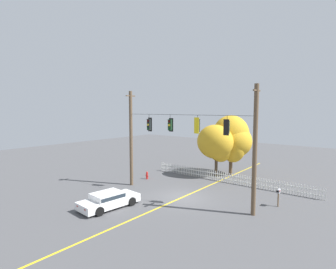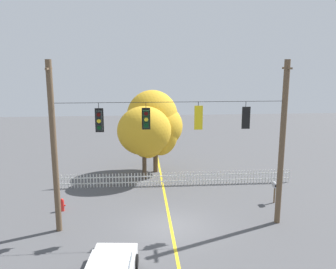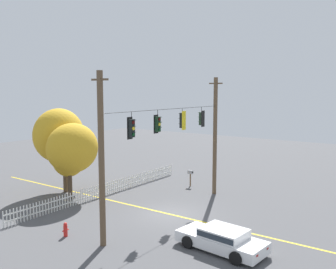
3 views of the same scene
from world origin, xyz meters
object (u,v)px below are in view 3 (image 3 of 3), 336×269
object	(u,v)px
traffic_signal_westbound_side	(202,119)
autumn_maple_mid	(64,141)
traffic_signal_southbound_primary	(158,124)
parked_car	(222,239)
traffic_signal_northbound_secondary	(131,128)
roadside_mailbox	(190,173)
traffic_signal_northbound_primary	(182,120)
autumn_maple_near_fence	(71,150)
fire_hydrant	(65,230)

from	to	relation	value
traffic_signal_westbound_side	autumn_maple_mid	size ratio (longest dim) A/B	0.22
traffic_signal_southbound_primary	autumn_maple_mid	bearing A→B (deg)	84.33
parked_car	autumn_maple_mid	bearing A→B (deg)	80.13
traffic_signal_westbound_side	traffic_signal_northbound_secondary	bearing A→B (deg)	179.85
traffic_signal_westbound_side	parked_car	size ratio (longest dim) A/B	0.30
traffic_signal_southbound_primary	roadside_mailbox	xyz separation A→B (m)	(8.08, 2.71, -4.83)
traffic_signal_southbound_primary	traffic_signal_northbound_secondary	bearing A→B (deg)	179.98
traffic_signal_northbound_primary	parked_car	distance (m)	8.67
autumn_maple_mid	traffic_signal_southbound_primary	bearing A→B (deg)	-95.67
traffic_signal_northbound_secondary	traffic_signal_westbound_side	xyz separation A→B (m)	(7.52, -0.02, 0.07)
autumn_maple_near_fence	autumn_maple_mid	distance (m)	2.23
fire_hydrant	roadside_mailbox	xyz separation A→B (m)	(13.11, 0.18, 0.72)
traffic_signal_northbound_secondary	traffic_signal_westbound_side	distance (m)	7.52
parked_car	roadside_mailbox	xyz separation A→B (m)	(9.74, 7.97, 0.50)
traffic_signal_northbound_primary	autumn_maple_mid	distance (m)	10.32
traffic_signal_northbound_primary	traffic_signal_westbound_side	size ratio (longest dim) A/B	1.00
traffic_signal_westbound_side	traffic_signal_northbound_primary	bearing A→B (deg)	-179.98
parked_car	autumn_maple_near_fence	bearing A→B (deg)	82.54
traffic_signal_northbound_secondary	traffic_signal_southbound_primary	xyz separation A→B (m)	(2.37, -0.00, 0.05)
traffic_signal_southbound_primary	fire_hydrant	world-z (taller)	traffic_signal_southbound_primary
autumn_maple_near_fence	traffic_signal_southbound_primary	bearing A→B (deg)	-90.54
traffic_signal_northbound_secondary	autumn_maple_mid	xyz separation A→B (m)	(3.36, 9.96, -1.90)
traffic_signal_westbound_side	roadside_mailbox	xyz separation A→B (m)	(2.93, 2.73, -4.85)
traffic_signal_northbound_secondary	traffic_signal_northbound_primary	world-z (taller)	same
autumn_maple_near_fence	fire_hydrant	world-z (taller)	autumn_maple_near_fence
traffic_signal_northbound_secondary	traffic_signal_westbound_side	bearing A→B (deg)	-0.15
traffic_signal_southbound_primary	autumn_maple_near_fence	size ratio (longest dim) A/B	0.25
traffic_signal_northbound_secondary	parked_car	xyz separation A→B (m)	(0.71, -5.26, -5.28)
traffic_signal_westbound_side	autumn_maple_mid	world-z (taller)	traffic_signal_westbound_side
roadside_mailbox	traffic_signal_southbound_primary	bearing A→B (deg)	-161.45
traffic_signal_northbound_primary	autumn_maple_near_fence	world-z (taller)	traffic_signal_northbound_primary
traffic_signal_southbound_primary	roadside_mailbox	bearing A→B (deg)	18.55
traffic_signal_northbound_primary	autumn_maple_near_fence	xyz separation A→B (m)	(-2.60, 7.99, -2.42)
traffic_signal_westbound_side	fire_hydrant	distance (m)	11.88
autumn_maple_near_fence	roadside_mailbox	xyz separation A→B (m)	(8.01, -5.26, -2.47)
traffic_signal_southbound_primary	traffic_signal_northbound_primary	xyz separation A→B (m)	(2.67, -0.02, 0.06)
fire_hydrant	autumn_maple_mid	bearing A→B (deg)	51.02
roadside_mailbox	parked_car	bearing A→B (deg)	-140.71
traffic_signal_westbound_side	parked_car	bearing A→B (deg)	-142.43
parked_car	fire_hydrant	size ratio (longest dim) A/B	5.93
traffic_signal_southbound_primary	autumn_maple_near_fence	xyz separation A→B (m)	(0.08, 7.97, -2.36)
roadside_mailbox	autumn_maple_near_fence	bearing A→B (deg)	146.68
traffic_signal_northbound_secondary	roadside_mailbox	world-z (taller)	traffic_signal_northbound_secondary
traffic_signal_northbound_primary	traffic_signal_southbound_primary	bearing A→B (deg)	179.59
traffic_signal_westbound_side	fire_hydrant	world-z (taller)	traffic_signal_westbound_side
traffic_signal_southbound_primary	traffic_signal_westbound_side	xyz separation A→B (m)	(5.15, -0.02, 0.02)
autumn_maple_mid	traffic_signal_northbound_secondary	bearing A→B (deg)	-108.62
traffic_signal_southbound_primary	autumn_maple_mid	xyz separation A→B (m)	(0.99, 9.96, -1.95)
traffic_signal_westbound_side	autumn_maple_near_fence	world-z (taller)	traffic_signal_westbound_side
traffic_signal_southbound_primary	roadside_mailbox	size ratio (longest dim) A/B	1.05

